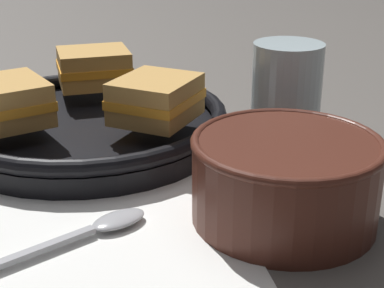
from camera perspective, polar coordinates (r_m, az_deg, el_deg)
The scene contains 9 objects.
ground_plane at distance 0.56m, azimuth -3.17°, elevation -5.79°, with size 4.00×4.00×0.00m, color #56514C.
napkin at distance 0.49m, azimuth -11.50°, elevation -9.76°, with size 0.32×0.28×0.00m.
soup_bowl at distance 0.51m, azimuth 9.06°, elevation -2.97°, with size 0.17×0.17×0.08m.
spoon at distance 0.51m, azimuth -9.20°, elevation -8.01°, with size 0.15×0.07×0.01m.
skillet at distance 0.70m, azimuth -9.95°, elevation 1.96°, with size 0.33×0.33×0.04m.
sandwich_near_left at distance 0.66m, azimuth -17.49°, elevation 3.94°, with size 0.10×0.11×0.05m.
sandwich_near_right at distance 0.64m, azimuth -3.51°, elevation 4.39°, with size 0.12×0.12×0.05m.
sandwich_far_left at distance 0.78m, azimuth -9.49°, elevation 7.33°, with size 0.09×0.08×0.05m.
drinking_glass at distance 0.66m, azimuth 9.09°, elevation 4.36°, with size 0.08×0.08×0.12m.
Camera 1 is at (-0.13, -0.47, 0.26)m, focal length 55.00 mm.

